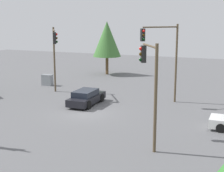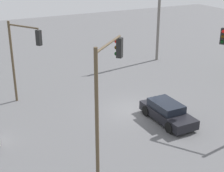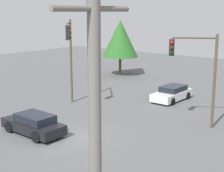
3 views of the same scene
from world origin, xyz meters
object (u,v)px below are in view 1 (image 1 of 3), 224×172
object	(u,v)px
traffic_signal_main	(55,49)
traffic_signal_aux	(150,76)
electrical_cabinet	(47,80)
traffic_signal_cross	(164,50)
sedan_dark	(86,97)

from	to	relation	value
traffic_signal_main	traffic_signal_aux	size ratio (longest dim) A/B	1.06
traffic_signal_main	electrical_cabinet	distance (m)	6.07
traffic_signal_cross	electrical_cabinet	xyz separation A→B (m)	(-13.76, 3.00, -4.07)
electrical_cabinet	sedan_dark	bearing A→B (deg)	-37.48
sedan_dark	electrical_cabinet	bearing A→B (deg)	142.52
traffic_signal_main	electrical_cabinet	size ratio (longest dim) A/B	5.37
sedan_dark	traffic_signal_main	world-z (taller)	traffic_signal_main
traffic_signal_cross	traffic_signal_aux	size ratio (longest dim) A/B	1.12
traffic_signal_aux	electrical_cabinet	bearing A→B (deg)	18.20
traffic_signal_aux	electrical_cabinet	xyz separation A→B (m)	(-15.40, 13.03, -3.55)
traffic_signal_main	traffic_signal_aux	world-z (taller)	traffic_signal_main
traffic_signal_cross	electrical_cabinet	world-z (taller)	traffic_signal_cross
sedan_dark	electrical_cabinet	xyz separation A→B (m)	(-7.75, 5.94, -0.04)
traffic_signal_main	electrical_cabinet	world-z (taller)	traffic_signal_main
traffic_signal_cross	electrical_cabinet	size ratio (longest dim) A/B	5.70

